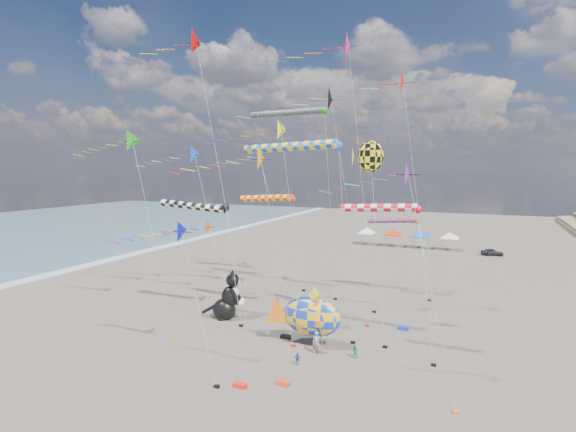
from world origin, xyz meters
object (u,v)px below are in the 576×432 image
(cat_inflatable, at_px, (226,295))
(child_blue, at_px, (297,359))
(fish_inflatable, at_px, (311,316))
(child_green, at_px, (355,352))
(person_adult, at_px, (317,343))
(parked_car, at_px, (492,252))

(cat_inflatable, xyz_separation_m, child_blue, (10.29, -6.75, -1.92))
(fish_inflatable, xyz_separation_m, child_green, (4.04, -0.96, -2.00))
(cat_inflatable, distance_m, person_adult, 11.83)
(fish_inflatable, height_order, child_green, fish_inflatable)
(child_blue, xyz_separation_m, parked_car, (13.79, 51.85, 0.10))
(cat_inflatable, distance_m, child_blue, 12.45)
(parked_car, bearing_deg, child_green, 159.90)
(fish_inflatable, relative_size, person_adult, 3.69)
(fish_inflatable, xyz_separation_m, person_adult, (1.03, -1.39, -1.61))
(fish_inflatable, relative_size, child_blue, 6.79)
(cat_inflatable, relative_size, fish_inflatable, 0.71)
(child_blue, height_order, parked_car, parked_car)
(cat_inflatable, relative_size, child_blue, 4.84)
(person_adult, distance_m, child_blue, 2.57)
(cat_inflatable, xyz_separation_m, fish_inflatable, (9.89, -2.91, 0.11))
(child_green, bearing_deg, fish_inflatable, 179.48)
(person_adult, distance_m, child_green, 3.07)
(person_adult, bearing_deg, cat_inflatable, 141.43)
(fish_inflatable, height_order, person_adult, fish_inflatable)
(fish_inflatable, bearing_deg, child_green, -13.31)
(cat_inflatable, relative_size, child_green, 4.52)
(cat_inflatable, height_order, child_green, cat_inflatable)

